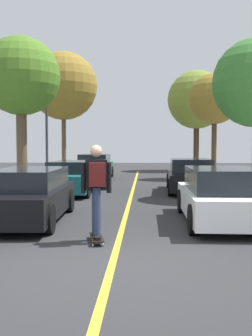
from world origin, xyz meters
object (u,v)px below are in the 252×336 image
(parked_car_left_far, at_px, (95,166))
(parked_car_right_nearest, at_px, (222,196))
(street_tree_right_near, at_px, (215,99))
(skateboard, at_px, (96,237))
(parked_car_left_near, at_px, (73,177))
(streetlamp, at_px, (47,121))
(street_tree_left_nearest, at_px, (21,77))
(skateboarder, at_px, (96,185))
(parked_car_left_nearest, at_px, (28,195))
(street_tree_right_far, at_px, (197,100))
(street_tree_left_near, at_px, (63,86))
(parked_car_right_near, at_px, (191,176))

(parked_car_left_far, xyz_separation_m, parked_car_right_nearest, (4.70, -13.21, -0.05))
(parked_car_left_far, distance_m, parked_car_right_nearest, 14.02)
(street_tree_right_near, height_order, skateboard, street_tree_right_near)
(parked_car_left_near, distance_m, parked_car_right_nearest, 7.67)
(parked_car_left_far, distance_m, streetlamp, 5.08)
(parked_car_left_near, bearing_deg, street_tree_left_nearest, 177.98)
(street_tree_left_nearest, bearing_deg, streetlamp, 84.35)
(street_tree_left_nearest, distance_m, skateboarder, 9.78)
(parked_car_left_far, bearing_deg, parked_car_right_nearest, -70.40)
(parked_car_left_nearest, distance_m, skateboarder, 2.92)
(skateboarder, bearing_deg, streetlamp, 108.32)
(parked_car_left_far, relative_size, street_tree_right_far, 0.58)
(parked_car_left_far, bearing_deg, skateboarder, -82.77)
(parked_car_left_near, xyz_separation_m, street_tree_right_far, (6.74, 14.81, 4.72))
(parked_car_right_nearest, xyz_separation_m, skateboard, (-2.77, -2.07, -0.56))
(skateboard, bearing_deg, skateboarder, -78.51)
(parked_car_left_near, xyz_separation_m, street_tree_right_near, (6.74, 7.06, 3.86))
(parked_car_right_nearest, bearing_deg, street_tree_left_near, 115.04)
(streetlamp, relative_size, skateboard, 5.76)
(skateboarder, bearing_deg, parked_car_right_near, 72.45)
(street_tree_left_near, bearing_deg, parked_car_right_near, -49.16)
(parked_car_left_near, bearing_deg, parked_car_left_nearest, -90.02)
(street_tree_left_nearest, relative_size, street_tree_left_near, 0.81)
(street_tree_right_near, distance_m, skateboard, 16.53)
(parked_car_left_nearest, bearing_deg, parked_car_right_near, 54.54)
(street_tree_left_nearest, bearing_deg, parked_car_right_near, 4.22)
(street_tree_right_near, bearing_deg, parked_car_right_near, -107.44)
(street_tree_left_near, distance_m, street_tree_right_far, 10.89)
(street_tree_right_near, bearing_deg, skateboard, -107.56)
(parked_car_left_far, bearing_deg, street_tree_left_nearest, -106.08)
(street_tree_right_near, bearing_deg, skateboarder, -107.50)
(parked_car_right_nearest, xyz_separation_m, street_tree_left_nearest, (-6.74, 6.13, 3.91))
(skateboard, distance_m, skateboarder, 1.01)
(streetlamp, bearing_deg, parked_car_right_nearest, -54.51)
(parked_car_right_nearest, distance_m, street_tree_right_far, 21.49)
(parked_car_left_nearest, distance_m, streetlamp, 9.50)
(parked_car_left_near, height_order, street_tree_right_near, street_tree_right_near)
(parked_car_left_near, bearing_deg, parked_car_right_nearest, -52.20)
(street_tree_right_near, distance_m, street_tree_right_far, 7.80)
(parked_car_left_nearest, relative_size, parked_car_left_far, 1.01)
(parked_car_left_nearest, bearing_deg, parked_car_left_far, 89.99)
(street_tree_left_near, xyz_separation_m, skateboarder, (3.98, -16.53, -4.37))
(street_tree_left_nearest, bearing_deg, parked_car_left_far, 73.92)
(parked_car_left_nearest, height_order, street_tree_left_near, street_tree_left_near)
(street_tree_left_near, bearing_deg, street_tree_left_nearest, -90.00)
(parked_car_left_far, height_order, street_tree_left_near, street_tree_left_near)
(parked_car_left_far, height_order, parked_car_right_nearest, parked_car_left_far)
(parked_car_left_far, xyz_separation_m, parked_car_right_near, (4.70, -6.58, -0.05))
(parked_car_right_nearest, relative_size, parked_car_right_near, 0.96)
(parked_car_right_nearest, relative_size, street_tree_left_near, 0.57)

